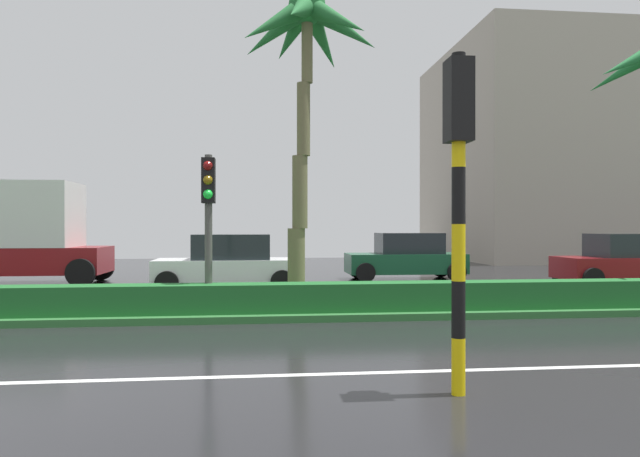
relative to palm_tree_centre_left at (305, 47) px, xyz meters
name	(u,v)px	position (x,y,z in m)	size (l,w,h in m)	color
ground_plane	(101,308)	(-4.97, 0.70, -6.37)	(90.00, 42.00, 0.10)	black
median_strip	(89,309)	(-4.97, -0.30, -6.25)	(85.50, 4.00, 0.15)	#2D6B33
median_hedge	(69,300)	(-4.97, -1.70, -5.87)	(76.50, 0.70, 0.60)	#1E6028
palm_tree_centre_left	(305,47)	(0.00, 0.00, 0.00)	(3.64, 3.75, 7.60)	brown
traffic_signal_median_right	(208,203)	(-2.19, -1.48, -3.87)	(0.28, 0.43, 3.33)	#4C4C47
traffic_signal_foreground	(458,160)	(1.18, -7.35, -3.59)	(0.28, 0.43, 3.97)	yellow
box_truck_lead	(11,239)	(-9.49, 6.56, -4.77)	(6.40, 2.64, 3.46)	maroon
car_in_traffic_second	(228,263)	(-2.05, 3.84, -5.50)	(4.30, 2.02, 1.72)	white
car_in_traffic_third	(406,257)	(4.31, 6.82, -5.50)	(4.30, 2.02, 1.72)	#195133
car_in_traffic_fourth	(626,261)	(10.88, 3.76, -5.50)	(4.30, 2.02, 1.72)	maroon
building_far_right	(575,156)	(18.63, 20.00, 0.08)	(16.20, 13.18, 12.81)	#A89E8E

